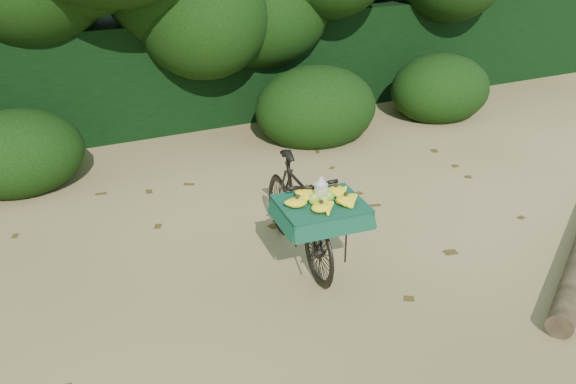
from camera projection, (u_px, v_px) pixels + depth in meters
name	position (u px, v px, depth m)	size (l,w,h in m)	color
ground	(386.00, 300.00, 5.98)	(80.00, 80.00, 0.00)	tan
vendor_bicycle	(299.00, 210.00, 6.44)	(0.86, 1.92, 1.13)	black
hedge_backdrop	(188.00, 66.00, 10.70)	(26.00, 1.80, 1.80)	black
tree_row	(157.00, 11.00, 9.32)	(14.50, 2.00, 4.00)	black
bush_clumps	(259.00, 120.00, 9.47)	(8.80, 1.70, 0.90)	black
leaf_litter	(351.00, 267.00, 6.51)	(7.00, 7.30, 0.01)	#483613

